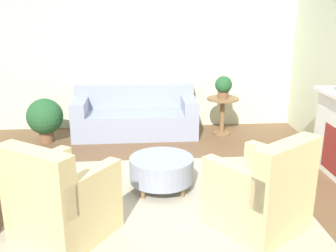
{
  "coord_description": "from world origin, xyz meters",
  "views": [
    {
      "loc": [
        -0.23,
        -4.17,
        2.23
      ],
      "look_at": [
        0.15,
        0.55,
        0.75
      ],
      "focal_mm": 42.0,
      "sensor_mm": 36.0,
      "label": 1
    }
  ],
  "objects_px": {
    "armchair_left": "(60,202)",
    "armchair_right": "(262,195)",
    "couch": "(135,117)",
    "ottoman_table": "(162,169)",
    "potted_plant_on_side_table": "(223,86)",
    "side_table": "(222,109)",
    "potted_plant_floor": "(45,117)"
  },
  "relations": [
    {
      "from": "armchair_left",
      "to": "ottoman_table",
      "type": "distance_m",
      "value": 1.44
    },
    {
      "from": "armchair_right",
      "to": "ottoman_table",
      "type": "xyz_separation_m",
      "value": [
        -0.96,
        0.98,
        -0.11
      ]
    },
    {
      "from": "armchair_left",
      "to": "armchair_right",
      "type": "relative_size",
      "value": 1.0
    },
    {
      "from": "armchair_right",
      "to": "potted_plant_on_side_table",
      "type": "distance_m",
      "value": 3.12
    },
    {
      "from": "armchair_left",
      "to": "ottoman_table",
      "type": "bearing_deg",
      "value": 42.83
    },
    {
      "from": "armchair_left",
      "to": "armchair_right",
      "type": "distance_m",
      "value": 2.01
    },
    {
      "from": "ottoman_table",
      "to": "armchair_right",
      "type": "bearing_deg",
      "value": -45.6
    },
    {
      "from": "potted_plant_on_side_table",
      "to": "side_table",
      "type": "bearing_deg",
      "value": 0.0
    },
    {
      "from": "armchair_left",
      "to": "potted_plant_on_side_table",
      "type": "height_order",
      "value": "potted_plant_on_side_table"
    },
    {
      "from": "armchair_left",
      "to": "potted_plant_floor",
      "type": "height_order",
      "value": "armchair_left"
    },
    {
      "from": "ottoman_table",
      "to": "potted_plant_floor",
      "type": "xyz_separation_m",
      "value": [
        -1.81,
        1.94,
        0.15
      ]
    },
    {
      "from": "armchair_left",
      "to": "side_table",
      "type": "relative_size",
      "value": 1.73
    },
    {
      "from": "side_table",
      "to": "potted_plant_floor",
      "type": "height_order",
      "value": "potted_plant_floor"
    },
    {
      "from": "couch",
      "to": "side_table",
      "type": "relative_size",
      "value": 3.22
    },
    {
      "from": "side_table",
      "to": "potted_plant_on_side_table",
      "type": "relative_size",
      "value": 1.73
    },
    {
      "from": "armchair_right",
      "to": "potted_plant_floor",
      "type": "relative_size",
      "value": 1.54
    },
    {
      "from": "couch",
      "to": "potted_plant_floor",
      "type": "bearing_deg",
      "value": -169.46
    },
    {
      "from": "armchair_left",
      "to": "armchair_right",
      "type": "height_order",
      "value": "same"
    },
    {
      "from": "side_table",
      "to": "potted_plant_on_side_table",
      "type": "height_order",
      "value": "potted_plant_on_side_table"
    },
    {
      "from": "side_table",
      "to": "potted_plant_on_side_table",
      "type": "bearing_deg",
      "value": 0.0
    },
    {
      "from": "couch",
      "to": "potted_plant_floor",
      "type": "height_order",
      "value": "couch"
    },
    {
      "from": "couch",
      "to": "ottoman_table",
      "type": "height_order",
      "value": "couch"
    },
    {
      "from": "ottoman_table",
      "to": "side_table",
      "type": "height_order",
      "value": "side_table"
    },
    {
      "from": "ottoman_table",
      "to": "potted_plant_floor",
      "type": "bearing_deg",
      "value": 133.04
    },
    {
      "from": "couch",
      "to": "potted_plant_floor",
      "type": "distance_m",
      "value": 1.52
    },
    {
      "from": "side_table",
      "to": "couch",
      "type": "bearing_deg",
      "value": 175.33
    },
    {
      "from": "potted_plant_on_side_table",
      "to": "potted_plant_floor",
      "type": "relative_size",
      "value": 0.52
    },
    {
      "from": "ottoman_table",
      "to": "potted_plant_on_side_table",
      "type": "relative_size",
      "value": 2.07
    },
    {
      "from": "armchair_left",
      "to": "side_table",
      "type": "height_order",
      "value": "armchair_left"
    },
    {
      "from": "armchair_left",
      "to": "armchair_right",
      "type": "xyz_separation_m",
      "value": [
        2.01,
        0.0,
        0.0
      ]
    },
    {
      "from": "armchair_left",
      "to": "side_table",
      "type": "bearing_deg",
      "value": 53.59
    },
    {
      "from": "armchair_left",
      "to": "potted_plant_floor",
      "type": "xyz_separation_m",
      "value": [
        -0.76,
        2.92,
        0.04
      ]
    }
  ]
}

